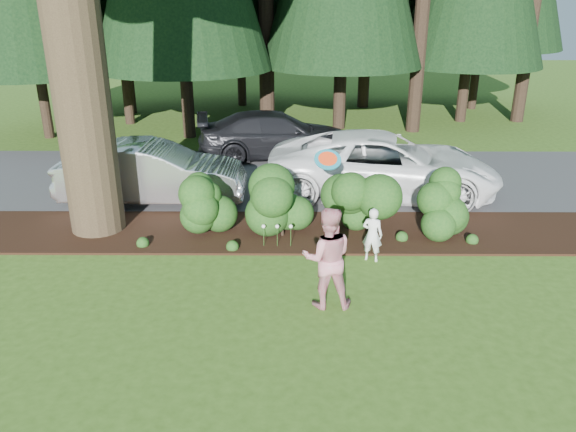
% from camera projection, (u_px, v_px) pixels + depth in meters
% --- Properties ---
extents(ground, '(80.00, 80.00, 0.00)m').
position_uv_depth(ground, '(291.00, 303.00, 10.30)').
color(ground, '#335317').
rests_on(ground, ground).
extents(mulch_bed, '(16.00, 2.50, 0.05)m').
position_uv_depth(mulch_bed, '(291.00, 232.00, 13.31)').
color(mulch_bed, black).
rests_on(mulch_bed, ground).
extents(driveway, '(22.00, 6.00, 0.03)m').
position_uv_depth(driveway, '(291.00, 177.00, 17.26)').
color(driveway, '#38383A').
rests_on(driveway, ground).
extents(shrub_row, '(6.53, 1.60, 1.61)m').
position_uv_depth(shrub_row, '(324.00, 203.00, 12.91)').
color(shrub_row, '#174114').
rests_on(shrub_row, ground).
extents(lily_cluster, '(0.69, 0.09, 0.57)m').
position_uv_depth(lily_cluster, '(277.00, 227.00, 12.35)').
color(lily_cluster, '#174114').
rests_on(lily_cluster, ground).
extents(car_silver_wagon, '(4.92, 1.75, 1.62)m').
position_uv_depth(car_silver_wagon, '(153.00, 173.00, 14.94)').
color(car_silver_wagon, silver).
rests_on(car_silver_wagon, driveway).
extents(car_white_suv, '(6.51, 3.47, 1.74)m').
position_uv_depth(car_white_suv, '(384.00, 165.00, 15.38)').
color(car_white_suv, white).
rests_on(car_white_suv, driveway).
extents(car_dark_suv, '(5.56, 2.94, 1.53)m').
position_uv_depth(car_dark_suv, '(276.00, 135.00, 19.11)').
color(car_dark_suv, black).
rests_on(car_dark_suv, driveway).
extents(child, '(0.50, 0.42, 1.18)m').
position_uv_depth(child, '(372.00, 235.00, 11.74)').
color(child, white).
rests_on(child, ground).
extents(adult, '(0.92, 0.72, 1.89)m').
position_uv_depth(adult, '(327.00, 258.00, 9.90)').
color(adult, '#B41838').
rests_on(adult, ground).
extents(frisbee, '(0.56, 0.48, 0.34)m').
position_uv_depth(frisbee, '(328.00, 159.00, 11.26)').
color(frisbee, teal).
rests_on(frisbee, ground).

